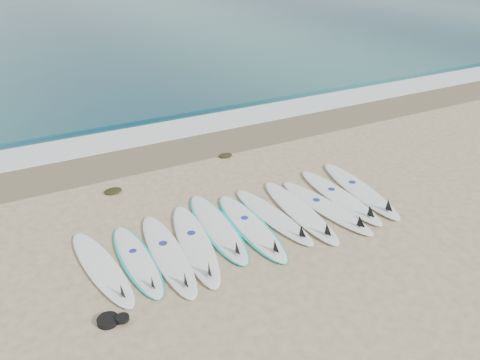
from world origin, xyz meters
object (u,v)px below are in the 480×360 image
surfboard_0 (103,269)px  surfboard_10 (361,190)px  leash_coil (111,320)px  surfboard_5 (251,227)px

surfboard_0 → surfboard_10: 5.77m
surfboard_0 → leash_coil: surfboard_0 is taller
surfboard_5 → leash_coil: 3.30m
leash_coil → surfboard_0: bearing=82.2°
surfboard_10 → leash_coil: size_ratio=6.22×
surfboard_0 → leash_coil: bearing=-105.8°
surfboard_5 → surfboard_10: size_ratio=0.94×
surfboard_5 → leash_coil: surfboard_5 is taller
surfboard_10 → leash_coil: 6.09m
surfboard_0 → surfboard_5: bearing=-9.1°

